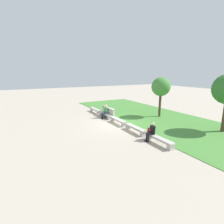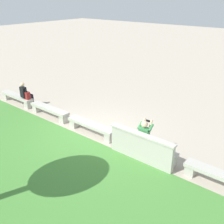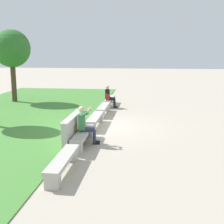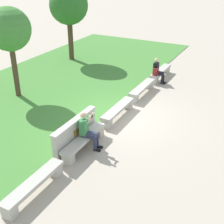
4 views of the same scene
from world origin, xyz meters
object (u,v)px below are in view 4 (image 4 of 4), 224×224
object	(u,v)px
bench_end	(161,72)
tree_left_background	(69,6)
tree_behind_wall	(9,30)
person_distant	(158,70)
bench_mid	(118,110)
person_photographer	(87,128)
backpack	(156,72)
bench_main	(34,185)
bench_far	(142,89)
bench_near	(84,140)

from	to	relation	value
bench_end	tree_left_background	bearing A→B (deg)	85.10
tree_behind_wall	person_distant	bearing A→B (deg)	-47.91
bench_mid	person_photographer	bearing A→B (deg)	-178.20
backpack	tree_behind_wall	bearing A→B (deg)	131.16
bench_main	tree_left_background	size ratio (longest dim) A/B	0.51
bench_mid	bench_far	size ratio (longest dim) A/B	1.00
bench_main	person_photographer	world-z (taller)	person_photographer
bench_mid	person_distant	distance (m)	4.41
bench_far	person_distant	bearing A→B (deg)	-2.06
bench_end	person_distant	size ratio (longest dim) A/B	1.77
person_photographer	bench_main	bearing A→B (deg)	178.35
bench_near	bench_far	world-z (taller)	same
bench_mid	bench_end	world-z (taller)	same
bench_main	bench_near	world-z (taller)	same
bench_mid	tree_left_background	size ratio (longest dim) A/B	0.51
bench_main	person_photographer	size ratio (longest dim) A/B	1.69
bench_near	person_photographer	xyz separation A→B (m)	(0.11, -0.08, 0.43)
person_photographer	person_distant	world-z (taller)	person_photographer
bench_main	backpack	world-z (taller)	backpack
person_distant	backpack	xyz separation A→B (m)	(-0.19, 0.05, -0.05)
person_distant	tree_left_background	world-z (taller)	tree_left_background
bench_far	person_photographer	size ratio (longest dim) A/B	1.69
bench_mid	bench_end	distance (m)	5.10
bench_end	tree_behind_wall	world-z (taller)	tree_behind_wall
bench_end	tree_left_background	xyz separation A→B (m)	(0.52, 6.01, 2.92)
bench_far	backpack	distance (m)	1.68
bench_mid	tree_behind_wall	size ratio (longest dim) A/B	0.56
tree_behind_wall	tree_left_background	xyz separation A→B (m)	(5.83, 0.97, 0.19)
person_distant	bench_near	bearing A→B (deg)	179.45
bench_near	tree_behind_wall	world-z (taller)	tree_behind_wall
backpack	tree_left_background	size ratio (longest dim) A/B	0.10
tree_left_background	bench_near	bearing A→B (deg)	-143.61
bench_mid	backpack	size ratio (longest dim) A/B	5.22
bench_main	bench_far	distance (m)	7.65
bench_near	person_distant	size ratio (longest dim) A/B	1.77
bench_end	person_photographer	distance (m)	7.55
person_distant	person_photographer	bearing A→B (deg)	-179.91
tree_behind_wall	bench_far	bearing A→B (deg)	-61.24
bench_main	tree_left_background	xyz separation A→B (m)	(10.71, 6.01, 2.92)
bench_main	person_distant	world-z (taller)	person_distant
bench_main	bench_far	world-z (taller)	same
bench_far	backpack	xyz separation A→B (m)	(1.65, -0.02, 0.32)
bench_near	person_distant	bearing A→B (deg)	-0.55
bench_mid	bench_end	bearing A→B (deg)	0.00
backpack	person_photographer	bearing A→B (deg)	-179.48
tree_behind_wall	bench_main	bearing A→B (deg)	-134.06
bench_near	bench_main	bearing A→B (deg)	180.00
bench_main	tree_behind_wall	size ratio (longest dim) A/B	0.56
backpack	tree_behind_wall	distance (m)	7.14
bench_end	tree_behind_wall	distance (m)	7.82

